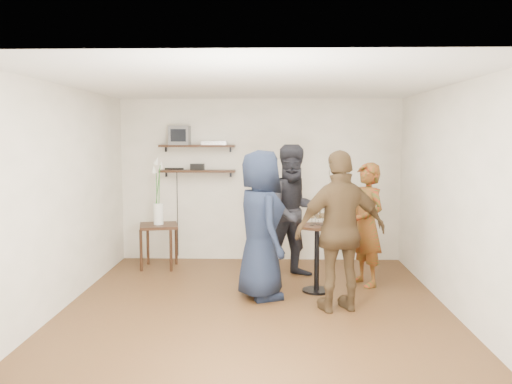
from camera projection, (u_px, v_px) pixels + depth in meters
room at (256, 198)px, 6.24m from camera, size 4.58×5.08×2.68m
shelf_upper at (197, 146)px, 8.58m from camera, size 1.20×0.25×0.04m
shelf_lower at (198, 171)px, 8.62m from camera, size 1.20×0.25×0.04m
crt_monitor at (180, 135)px, 8.57m from camera, size 0.32×0.30×0.30m
dvd_deck at (214, 143)px, 8.56m from camera, size 0.40×0.24×0.06m
radio at (197, 167)px, 8.61m from camera, size 0.22×0.10×0.10m
power_strip at (174, 169)px, 8.67m from camera, size 0.30×0.05×0.03m
side_table at (159, 232)px, 8.24m from camera, size 0.67×0.67×0.67m
vase_lilies at (158, 203)px, 8.19m from camera, size 0.20×0.21×1.04m
drinks_table at (317, 249)px, 6.96m from camera, size 0.48×0.48×0.87m
wine_glass_fl at (312, 215)px, 6.88m from camera, size 0.07×0.07×0.21m
wine_glass_fr at (323, 214)px, 6.87m from camera, size 0.07×0.07×0.21m
wine_glass_bl at (315, 213)px, 6.99m from camera, size 0.07×0.07×0.21m
wine_glass_br at (318, 215)px, 6.92m from camera, size 0.06×0.06×0.19m
person_plaid at (367, 224)px, 7.26m from camera, size 0.62×0.72×1.66m
person_dark at (295, 211)px, 7.66m from camera, size 1.11×0.98×1.89m
person_navy at (260, 225)px, 6.68m from camera, size 0.86×1.05×1.84m
person_brown at (341, 231)px, 6.18m from camera, size 1.17×0.73×1.85m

